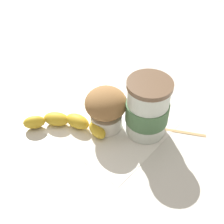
% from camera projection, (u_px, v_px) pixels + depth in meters
% --- Properties ---
extents(ground_plane, '(3.00, 3.00, 0.00)m').
position_uv_depth(ground_plane, '(112.00, 128.00, 0.71)').
color(ground_plane, beige).
extents(paper_napkin, '(0.27, 0.27, 0.00)m').
position_uv_depth(paper_napkin, '(112.00, 128.00, 0.71)').
color(paper_napkin, white).
rests_on(paper_napkin, ground_plane).
extents(coffee_cup, '(0.09, 0.09, 0.14)m').
position_uv_depth(coffee_cup, '(147.00, 109.00, 0.66)').
color(coffee_cup, silver).
rests_on(coffee_cup, paper_napkin).
extents(muffin, '(0.09, 0.09, 0.10)m').
position_uv_depth(muffin, '(106.00, 108.00, 0.67)').
color(muffin, white).
rests_on(muffin, paper_napkin).
extents(banana, '(0.14, 0.15, 0.03)m').
position_uv_depth(banana, '(66.00, 122.00, 0.70)').
color(banana, gold).
rests_on(banana, paper_napkin).
extents(sugar_packet, '(0.05, 0.06, 0.01)m').
position_uv_depth(sugar_packet, '(137.00, 90.00, 0.80)').
color(sugar_packet, '#E0B27F').
rests_on(sugar_packet, ground_plane).
extents(wooden_stirrer, '(0.08, 0.09, 0.00)m').
position_uv_depth(wooden_stirrer, '(181.00, 132.00, 0.70)').
color(wooden_stirrer, tan).
rests_on(wooden_stirrer, ground_plane).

